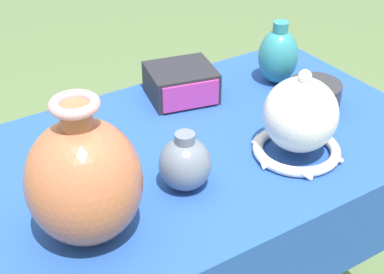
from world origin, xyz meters
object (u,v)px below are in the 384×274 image
object	(u,v)px
pot_squat_charcoal	(314,96)
vase_dome_bell	(300,121)
mosaic_tile_box	(181,83)
vase_tall_bulbous	(84,180)
jar_round_teal	(278,56)
jar_round_slate	(185,163)

from	to	relation	value
pot_squat_charcoal	vase_dome_bell	bearing A→B (deg)	-142.14
mosaic_tile_box	vase_tall_bulbous	bearing A→B (deg)	-126.97
vase_tall_bulbous	jar_round_teal	size ratio (longest dim) A/B	1.65
jar_round_slate	pot_squat_charcoal	bearing A→B (deg)	12.70
mosaic_tile_box	jar_round_teal	bearing A→B (deg)	-0.63
jar_round_teal	vase_tall_bulbous	bearing A→B (deg)	-157.35
pot_squat_charcoal	jar_round_slate	distance (m)	0.43
pot_squat_charcoal	jar_round_teal	world-z (taller)	jar_round_teal
vase_tall_bulbous	vase_dome_bell	xyz separation A→B (m)	(0.47, -0.01, -0.03)
vase_tall_bulbous	mosaic_tile_box	xyz separation A→B (m)	(0.39, 0.33, -0.08)
vase_dome_bell	jar_round_teal	xyz separation A→B (m)	(0.18, 0.28, -0.01)
mosaic_tile_box	pot_squat_charcoal	bearing A→B (deg)	-28.75
jar_round_teal	jar_round_slate	world-z (taller)	jar_round_teal
vase_tall_bulbous	mosaic_tile_box	bearing A→B (deg)	39.92
vase_tall_bulbous	vase_dome_bell	distance (m)	0.47
vase_tall_bulbous	jar_round_slate	distance (m)	0.22
pot_squat_charcoal	jar_round_teal	distance (m)	0.16
mosaic_tile_box	jar_round_teal	size ratio (longest dim) A/B	1.13
vase_tall_bulbous	jar_round_slate	size ratio (longest dim) A/B	2.22
vase_tall_bulbous	vase_dome_bell	world-z (taller)	vase_tall_bulbous
mosaic_tile_box	jar_round_teal	distance (m)	0.26
pot_squat_charcoal	jar_round_teal	xyz separation A→B (m)	(0.01, 0.15, 0.04)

